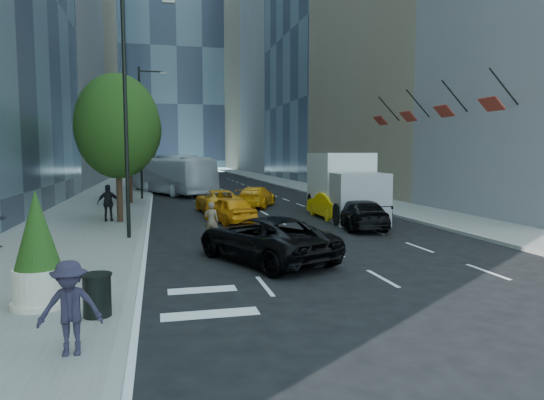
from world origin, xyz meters
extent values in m
plane|color=black|center=(0.00, 0.00, 0.00)|extent=(160.00, 160.00, 0.00)
cube|color=slate|center=(-9.00, 30.00, 0.07)|extent=(6.00, 120.00, 0.15)
cube|color=slate|center=(10.00, 30.00, 0.07)|extent=(4.00, 120.00, 0.15)
cube|color=#2B3244|center=(-22.00, 92.00, 30.00)|extent=(20.00, 28.00, 60.00)
cube|color=slate|center=(22.00, 74.00, 32.50)|extent=(20.00, 24.00, 65.00)
cube|color=#7E7057|center=(22.00, 98.00, 25.00)|extent=(20.00, 24.00, 50.00)
cylinder|color=black|center=(-6.50, 4.00, 5.15)|extent=(0.16, 0.16, 10.00)
cube|color=#99998C|center=(-4.70, 4.00, 9.75)|extent=(0.50, 0.22, 0.15)
cylinder|color=black|center=(-6.50, 22.00, 5.15)|extent=(0.16, 0.16, 10.00)
cylinder|color=black|center=(-5.60, 22.00, 9.85)|extent=(1.80, 0.12, 0.12)
cube|color=#99998C|center=(-4.70, 22.00, 9.75)|extent=(0.50, 0.22, 0.15)
cylinder|color=black|center=(-7.20, 9.00, 1.72)|extent=(0.30, 0.30, 3.15)
ellipsoid|color=#14350E|center=(-7.20, 9.00, 4.98)|extent=(4.20, 4.20, 5.25)
cylinder|color=black|center=(-7.20, 19.00, 1.84)|extent=(0.30, 0.30, 3.38)
ellipsoid|color=#14350E|center=(-7.20, 19.00, 5.32)|extent=(4.50, 4.50, 5.62)
cylinder|color=black|center=(-7.20, 32.00, 1.61)|extent=(0.30, 0.30, 2.93)
ellipsoid|color=#14350E|center=(-7.20, 32.00, 4.63)|extent=(3.90, 3.90, 4.88)
cylinder|color=black|center=(-6.40, 40.00, 2.75)|extent=(0.14, 0.14, 5.20)
imported|color=black|center=(-6.40, 40.00, 4.35)|extent=(2.48, 0.53, 1.00)
cylinder|color=black|center=(11.15, 4.00, 6.85)|extent=(1.75, 0.08, 1.75)
cube|color=maroon|center=(10.50, 4.00, 6.00)|extent=(0.64, 1.30, 0.64)
cylinder|color=black|center=(11.15, 8.00, 6.85)|extent=(1.75, 0.08, 1.75)
cube|color=maroon|center=(10.50, 8.00, 6.00)|extent=(0.64, 1.30, 0.64)
cylinder|color=black|center=(11.15, 12.00, 6.85)|extent=(1.75, 0.08, 1.75)
cube|color=maroon|center=(10.50, 12.00, 6.00)|extent=(0.64, 1.30, 0.64)
cylinder|color=black|center=(11.15, 16.00, 6.85)|extent=(1.75, 0.08, 1.75)
cube|color=maroon|center=(10.50, 16.00, 6.00)|extent=(0.64, 1.30, 0.64)
imported|color=brown|center=(-3.20, 2.91, 0.78)|extent=(0.65, 0.53, 1.56)
imported|color=black|center=(-1.84, -1.00, 0.77)|extent=(4.59, 6.09, 1.54)
imported|color=black|center=(4.20, 5.00, 0.70)|extent=(2.58, 5.01, 1.39)
imported|color=orange|center=(-1.65, 8.49, 0.70)|extent=(2.67, 4.37, 1.39)
imported|color=yellow|center=(4.20, 9.00, 0.73)|extent=(1.56, 4.43, 1.46)
imported|color=orange|center=(-1.65, 13.00, 0.70)|extent=(2.73, 5.23, 1.40)
imported|color=#FFA60D|center=(1.20, 15.50, 0.70)|extent=(3.76, 5.18, 1.39)
imported|color=white|center=(-4.13, 27.78, 1.73)|extent=(7.49, 12.58, 3.46)
cube|color=silver|center=(5.13, 10.21, 2.11)|extent=(3.22, 5.48, 3.08)
cube|color=gray|center=(4.76, 6.35, 1.31)|extent=(2.83, 2.52, 2.62)
cylinder|color=black|center=(3.53, 6.01, 0.57)|extent=(0.50, 1.17, 1.14)
cylinder|color=black|center=(5.91, 5.79, 0.57)|extent=(0.50, 1.17, 1.14)
cylinder|color=black|center=(4.11, 12.14, 0.57)|extent=(0.50, 1.17, 1.14)
cylinder|color=black|center=(6.49, 11.92, 0.57)|extent=(0.50, 1.17, 1.14)
imported|color=black|center=(-7.77, 9.25, 1.10)|extent=(1.13, 0.51, 1.89)
imported|color=#251F2F|center=(-6.80, -8.00, 0.98)|extent=(1.07, 0.61, 1.65)
cylinder|color=black|center=(-6.60, -6.00, 0.59)|extent=(0.59, 0.59, 0.88)
cylinder|color=beige|center=(-7.96, -5.00, 0.59)|extent=(1.11, 1.11, 0.89)
cone|color=#14350E|center=(-7.96, -5.00, 1.92)|extent=(1.00, 1.00, 1.77)
camera|label=1|loc=(-5.28, -16.66, 3.61)|focal=32.00mm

